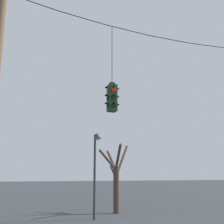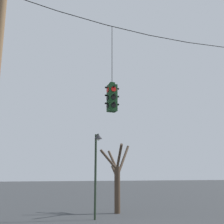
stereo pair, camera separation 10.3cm
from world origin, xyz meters
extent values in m
cylinder|color=black|center=(-6.05, -0.21, 8.75)|extent=(2.02, 0.03, 0.34)
cylinder|color=black|center=(-4.04, -0.21, 8.49)|extent=(2.02, 0.03, 0.24)
cylinder|color=black|center=(-2.02, -0.21, 8.34)|extent=(2.02, 0.03, 0.13)
cylinder|color=black|center=(0.00, -0.21, 8.28)|extent=(2.02, 0.03, 0.03)
cylinder|color=black|center=(2.02, -0.21, 8.34)|extent=(2.02, 0.03, 0.13)
cube|color=#143819|center=(-2.75, -0.21, 5.25)|extent=(0.34, 0.34, 1.08)
cube|color=#143819|center=(-2.75, -0.21, 5.84)|extent=(0.19, 0.19, 0.10)
cylinder|color=black|center=(-2.75, -0.21, 7.13)|extent=(0.02, 0.02, 2.48)
cylinder|color=red|center=(-2.75, -0.40, 5.57)|extent=(0.20, 0.03, 0.20)
cylinder|color=black|center=(-2.75, -0.44, 5.66)|extent=(0.07, 0.12, 0.07)
cylinder|color=black|center=(-2.75, -0.40, 5.25)|extent=(0.20, 0.03, 0.20)
cylinder|color=black|center=(-2.75, -0.44, 5.34)|extent=(0.07, 0.12, 0.07)
cylinder|color=black|center=(-2.75, -0.40, 4.92)|extent=(0.20, 0.03, 0.20)
cylinder|color=black|center=(-2.75, -0.44, 5.01)|extent=(0.07, 0.12, 0.07)
cylinder|color=red|center=(-2.75, -0.03, 5.57)|extent=(0.20, 0.03, 0.20)
cylinder|color=black|center=(-2.75, 0.02, 5.66)|extent=(0.07, 0.12, 0.07)
cylinder|color=black|center=(-2.75, -0.03, 5.25)|extent=(0.20, 0.03, 0.20)
cylinder|color=black|center=(-2.75, 0.02, 5.34)|extent=(0.07, 0.12, 0.07)
cylinder|color=black|center=(-2.75, -0.03, 4.92)|extent=(0.20, 0.03, 0.20)
cylinder|color=black|center=(-2.75, 0.02, 5.01)|extent=(0.07, 0.12, 0.07)
cylinder|color=red|center=(-2.94, -0.21, 5.57)|extent=(0.03, 0.20, 0.20)
cylinder|color=black|center=(-2.98, -0.21, 5.66)|extent=(0.12, 0.07, 0.07)
cylinder|color=black|center=(-2.94, -0.21, 5.25)|extent=(0.03, 0.20, 0.20)
cylinder|color=black|center=(-2.98, -0.21, 5.34)|extent=(0.12, 0.07, 0.07)
cylinder|color=black|center=(-2.94, -0.21, 4.92)|extent=(0.03, 0.20, 0.20)
cylinder|color=black|center=(-2.98, -0.21, 5.01)|extent=(0.12, 0.07, 0.07)
cylinder|color=red|center=(-2.57, -0.21, 5.57)|extent=(0.03, 0.20, 0.20)
cylinder|color=black|center=(-2.52, -0.21, 5.66)|extent=(0.12, 0.07, 0.07)
cylinder|color=black|center=(-2.57, -0.21, 5.25)|extent=(0.03, 0.20, 0.20)
cylinder|color=black|center=(-2.52, -0.21, 5.34)|extent=(0.12, 0.07, 0.07)
cylinder|color=black|center=(-2.57, -0.21, 4.92)|extent=(0.03, 0.20, 0.20)
cylinder|color=black|center=(-2.52, -0.21, 5.01)|extent=(0.12, 0.07, 0.07)
cylinder|color=#233323|center=(-1.92, 4.66, 2.25)|extent=(0.12, 0.12, 4.50)
cylinder|color=#233323|center=(-1.92, 4.43, 4.45)|extent=(0.07, 0.46, 0.07)
cone|color=#232328|center=(-1.92, 4.20, 4.32)|extent=(0.42, 0.42, 0.25)
sphere|color=silver|center=(-1.92, 4.20, 4.20)|extent=(0.19, 0.19, 0.19)
cylinder|color=#423326|center=(0.08, 6.57, 1.40)|extent=(0.36, 0.36, 2.80)
cylinder|color=#423326|center=(0.68, 7.09, 3.21)|extent=(1.41, 1.23, 2.12)
cylinder|color=#423326|center=(0.15, 7.24, 2.49)|extent=(0.32, 1.43, 0.89)
cylinder|color=#423326|center=(-0.04, 5.90, 3.40)|extent=(0.41, 1.48, 1.46)
cylinder|color=#423326|center=(0.06, 7.33, 3.22)|extent=(0.19, 1.63, 1.42)
cylinder|color=#423326|center=(-0.39, 6.85, 3.24)|extent=(1.11, 0.75, 1.37)
camera|label=1|loc=(-6.51, -10.20, 2.29)|focal=45.00mm
camera|label=2|loc=(-6.41, -10.24, 2.29)|focal=45.00mm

